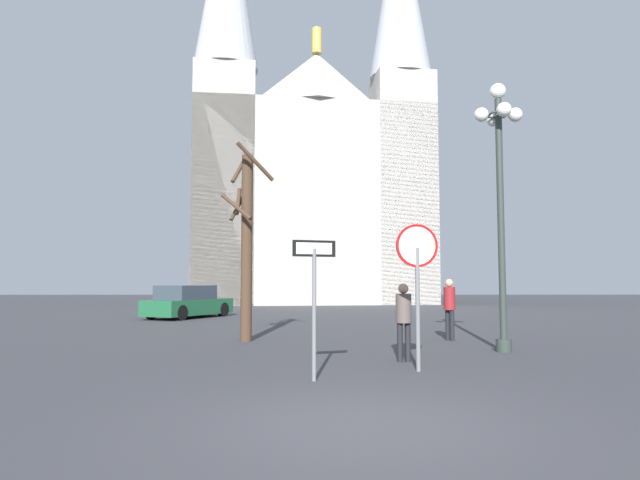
% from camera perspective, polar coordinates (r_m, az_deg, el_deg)
% --- Properties ---
extents(ground_plane, '(120.00, 120.00, 0.00)m').
position_cam_1_polar(ground_plane, '(6.59, 4.18, -18.64)').
color(ground_plane, '#38383D').
extents(cathedral, '(18.27, 13.90, 31.69)m').
position_cam_1_polar(cathedral, '(42.66, -0.97, 6.81)').
color(cathedral, '#ADA89E').
rests_on(cathedral, ground).
extents(stop_sign, '(0.80, 0.16, 2.69)m').
position_cam_1_polar(stop_sign, '(10.38, 9.95, -2.76)').
color(stop_sign, slate).
rests_on(stop_sign, ground).
extents(one_way_arrow_sign, '(0.72, 0.26, 2.32)m').
position_cam_1_polar(one_way_arrow_sign, '(9.25, -0.61, -4.93)').
color(one_way_arrow_sign, slate).
rests_on(one_way_arrow_sign, ground).
extents(street_lamp, '(1.15, 1.15, 6.37)m').
position_cam_1_polar(street_lamp, '(13.93, 17.97, 6.49)').
color(street_lamp, '#2D3833').
rests_on(street_lamp, ground).
extents(bare_tree, '(1.48, 1.30, 5.36)m').
position_cam_1_polar(bare_tree, '(15.41, -7.58, -0.02)').
color(bare_tree, '#473323').
rests_on(bare_tree, ground).
extents(parked_car_near_green, '(3.49, 4.73, 1.44)m').
position_cam_1_polar(parked_car_near_green, '(25.60, -13.41, -6.27)').
color(parked_car_near_green, '#1E5B38').
rests_on(parked_car_near_green, ground).
extents(pedestrian_walking, '(0.32, 0.32, 1.70)m').
position_cam_1_polar(pedestrian_walking, '(15.94, 13.15, -6.32)').
color(pedestrian_walking, black).
rests_on(pedestrian_walking, ground).
extents(pedestrian_standing, '(0.32, 0.32, 1.59)m').
position_cam_1_polar(pedestrian_standing, '(11.58, 8.58, -7.57)').
color(pedestrian_standing, black).
rests_on(pedestrian_standing, ground).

